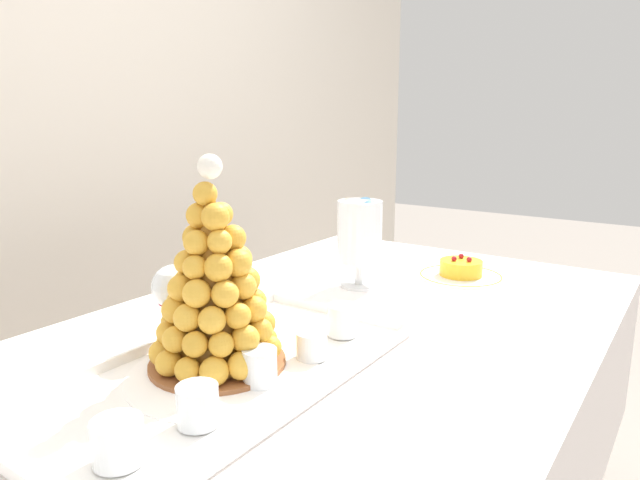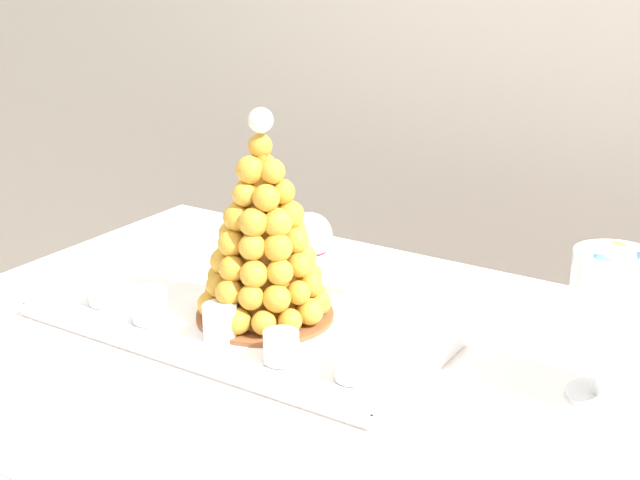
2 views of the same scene
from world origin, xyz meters
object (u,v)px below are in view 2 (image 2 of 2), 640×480
object	(u,v)px
dessert_cup_mid_left	(150,306)
wine_glass	(310,238)
dessert_cup_left	(106,289)
dessert_cup_centre	(220,323)
serving_tray	(245,323)
dessert_cup_right	(354,361)
croquembouche	(263,240)
dessert_cup_mid_right	(281,348)
macaron_goblet	(609,308)

from	to	relation	value
dessert_cup_mid_left	wine_glass	xyz separation A→B (m)	(0.16, 0.23, 0.08)
dessert_cup_left	wine_glass	bearing A→B (deg)	37.47
dessert_cup_mid_left	dessert_cup_centre	xyz separation A→B (m)	(0.14, 0.01, 0.00)
serving_tray	dessert_cup_right	bearing A→B (deg)	-15.62
dessert_cup_left	serving_tray	bearing A→B (deg)	14.87
croquembouche	dessert_cup_mid_right	xyz separation A→B (m)	(0.11, -0.11, -0.11)
serving_tray	dessert_cup_left	distance (m)	0.26
dessert_cup_left	dessert_cup_centre	distance (m)	0.25
croquembouche	dessert_cup_mid_right	world-z (taller)	croquembouche
dessert_cup_mid_right	macaron_goblet	size ratio (longest dim) A/B	0.24
macaron_goblet	wine_glass	distance (m)	0.53
serving_tray	dessert_cup_left	xyz separation A→B (m)	(-0.25, -0.07, 0.03)
croquembouche	dessert_cup_left	bearing A→B (deg)	-159.88
dessert_cup_mid_right	macaron_goblet	distance (m)	0.47
macaron_goblet	wine_glass	size ratio (longest dim) A/B	1.43
dessert_cup_centre	dessert_cup_mid_left	bearing A→B (deg)	-176.13
dessert_cup_left	dessert_cup_mid_right	xyz separation A→B (m)	(0.38, -0.02, -0.00)
dessert_cup_left	macaron_goblet	bearing A→B (deg)	10.18
croquembouche	wine_glass	xyz separation A→B (m)	(0.01, 0.12, -0.03)
croquembouche	macaron_goblet	world-z (taller)	croquembouche
serving_tray	wine_glass	xyz separation A→B (m)	(0.03, 0.15, 0.11)
croquembouche	dessert_cup_mid_left	xyz separation A→B (m)	(-0.15, -0.11, -0.11)
dessert_cup_left	wine_glass	distance (m)	0.36
dessert_cup_left	dessert_cup_mid_right	size ratio (longest dim) A/B	1.14
croquembouche	dessert_cup_left	distance (m)	0.30
dessert_cup_centre	macaron_goblet	world-z (taller)	macaron_goblet
serving_tray	dessert_cup_mid_left	xyz separation A→B (m)	(-0.13, -0.08, 0.03)
wine_glass	croquembouche	bearing A→B (deg)	-96.55
dessert_cup_right	macaron_goblet	world-z (taller)	macaron_goblet
dessert_cup_left	dessert_cup_mid_right	bearing A→B (deg)	-2.45
serving_tray	wine_glass	bearing A→B (deg)	77.75
croquembouche	macaron_goblet	distance (m)	0.54
dessert_cup_left	dessert_cup_mid_left	world-z (taller)	same
dessert_cup_mid_left	dessert_cup_mid_right	xyz separation A→B (m)	(0.26, -0.00, -0.00)
croquembouche	dessert_cup_right	distance (m)	0.27
dessert_cup_mid_left	macaron_goblet	size ratio (longest dim) A/B	0.25
dessert_cup_left	wine_glass	world-z (taller)	wine_glass
dessert_cup_mid_left	macaron_goblet	world-z (taller)	macaron_goblet
dessert_cup_centre	macaron_goblet	xyz separation A→B (m)	(0.55, 0.15, 0.10)
serving_tray	macaron_goblet	world-z (taller)	macaron_goblet
dessert_cup_mid_left	dessert_cup_mid_right	bearing A→B (deg)	-0.24
dessert_cup_left	dessert_cup_mid_left	size ratio (longest dim) A/B	1.08
dessert_cup_mid_left	dessert_cup_centre	world-z (taller)	dessert_cup_centre
serving_tray	dessert_cup_centre	size ratio (longest dim) A/B	11.98
macaron_goblet	croquembouche	bearing A→B (deg)	-174.98
dessert_cup_centre	dessert_cup_right	world-z (taller)	dessert_cup_right
dessert_cup_centre	dessert_cup_mid_right	size ratio (longest dim) A/B	1.04
macaron_goblet	wine_glass	xyz separation A→B (m)	(-0.53, 0.07, -0.02)
dessert_cup_mid_right	macaron_goblet	world-z (taller)	macaron_goblet
dessert_cup_centre	dessert_cup_left	bearing A→B (deg)	178.73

